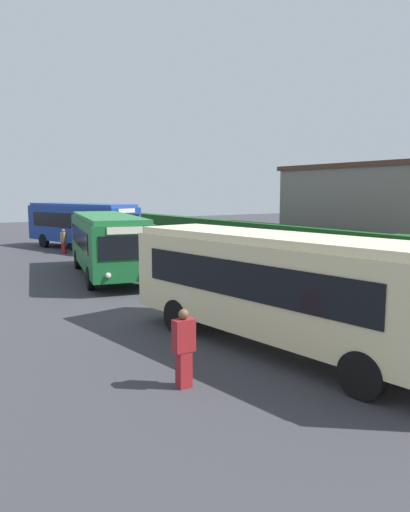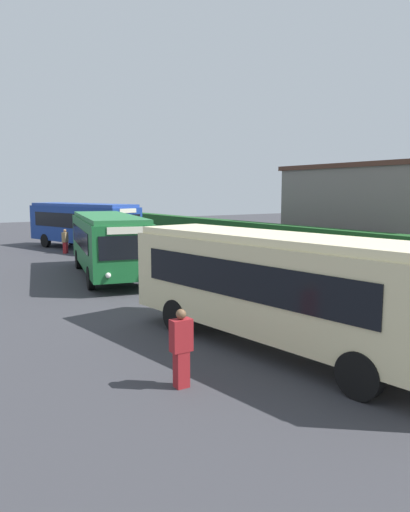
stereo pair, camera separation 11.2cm
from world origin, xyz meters
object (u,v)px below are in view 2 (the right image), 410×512
Objects in this scene: bus_green at (108,241)px; person_left at (65,241)px; person_center at (350,297)px; traffic_cone at (370,297)px; bus_blue at (83,223)px; bus_cream at (280,284)px; person_right at (181,347)px.

person_left is at bearing -171.65° from bus_green.
person_center is 2.75× the size of traffic_cone.
bus_cream is (24.32, -3.35, -0.12)m from bus_blue.
bus_green reaches higher than person_right.
person_left is (-9.90, 1.00, -0.90)m from bus_green.
bus_blue is 11.85m from bus_green.
person_right reaches higher than traffic_cone.
person_center is at bearing -40.36° from person_left.
person_left reaches higher than traffic_cone.
person_left is 21.31m from traffic_cone.
bus_green is 9.99m from person_left.
traffic_cone is at bearing -32.78° from person_left.
person_center is (22.06, 2.03, 0.01)m from person_left.
bus_blue reaches higher than person_right.
bus_green is at bearing -152.19° from traffic_cone.
person_left is 0.99× the size of person_center.
person_right is (24.94, -6.69, -0.99)m from bus_blue.
person_center is at bearing -64.44° from traffic_cone.
person_right is at bearing -136.66° from person_center.
person_right is at bearing -75.08° from traffic_cone.
person_center is at bearing -15.08° from bus_blue.
person_left is 2.73× the size of traffic_cone.
person_right is (0.62, -3.34, -0.87)m from bus_cream.
bus_blue reaches higher than person_center.
bus_cream is 6.04× the size of person_center.
person_right is at bearing -30.64° from bus_blue.
person_left is at bearing -63.91° from bus_blue.
person_left is (1.61, -1.81, -1.03)m from bus_blue.
bus_cream reaches higher than person_right.
traffic_cone is (20.77, 4.73, -0.55)m from person_left.
bus_green reaches higher than person_left.
bus_cream is (12.81, -0.54, 0.01)m from bus_green.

